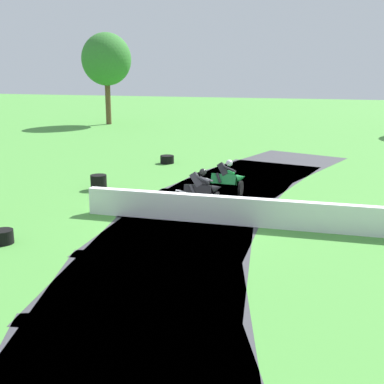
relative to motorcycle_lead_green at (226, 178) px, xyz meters
name	(u,v)px	position (x,y,z in m)	size (l,w,h in m)	color
ground_plane	(190,221)	(-0.51, -3.84, -0.63)	(120.00, 120.00, 0.00)	#4C933D
track_asphalt	(213,222)	(0.28, -3.86, -0.63)	(8.08, 29.18, 0.01)	#3D3D42
safety_barrier	(356,220)	(4.67, -3.96, -0.18)	(0.30, 17.39, 0.90)	white
motorcycle_lead_green	(226,178)	(0.00, 0.00, 0.00)	(1.70, 0.93, 1.42)	black
motorcycle_chase_black	(200,189)	(-0.56, -2.08, 0.02)	(1.68, 0.76, 1.43)	black
tire_stack_near	(167,159)	(-4.05, 5.41, -0.43)	(0.70, 0.70, 0.40)	black
tire_stack_mid_a	(99,182)	(-5.15, -0.61, -0.33)	(0.66, 0.66, 0.60)	black
tire_stack_mid_b	(3,237)	(-5.16, -7.24, -0.43)	(0.59, 0.59, 0.40)	black
tree_far_left	(106,60)	(-13.73, 20.72, 4.63)	(4.04, 4.04, 7.41)	brown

